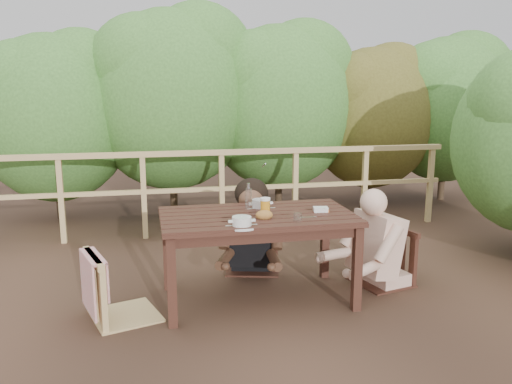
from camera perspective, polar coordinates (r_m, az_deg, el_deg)
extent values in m
plane|color=#4A3123|center=(4.48, 0.14, -11.48)|extent=(60.00, 60.00, 0.00)
cube|color=#341B13|center=(4.35, 0.14, -7.14)|extent=(1.55, 0.87, 0.72)
cube|color=tan|center=(4.11, -14.27, -6.56)|extent=(0.62, 0.62, 1.00)
cube|color=#341B13|center=(5.01, -0.33, -2.94)|extent=(0.61, 0.61, 1.00)
cube|color=#341B13|center=(4.80, 13.60, -4.33)|extent=(0.56, 0.56, 0.93)
cube|color=tan|center=(6.22, -3.73, -0.04)|extent=(5.60, 0.10, 1.01)
cylinder|color=silver|center=(3.90, -1.55, -3.26)|extent=(0.24, 0.24, 0.08)
cylinder|color=white|center=(4.46, 0.52, -1.33)|extent=(0.25, 0.25, 0.08)
ellipsoid|color=#A05D26|center=(4.10, 0.89, -2.52)|extent=(0.14, 0.10, 0.08)
cylinder|color=#C58823|center=(4.19, 1.01, -1.67)|extent=(0.08, 0.08, 0.15)
cylinder|color=white|center=(4.39, -0.81, -0.54)|extent=(0.06, 0.06, 0.23)
cylinder|color=silver|center=(4.03, 4.54, -2.83)|extent=(0.07, 0.07, 0.08)
cube|color=white|center=(4.35, 7.00, -1.97)|extent=(0.13, 0.11, 0.05)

